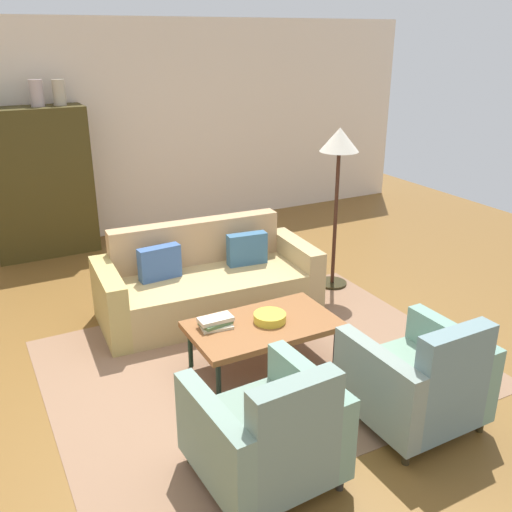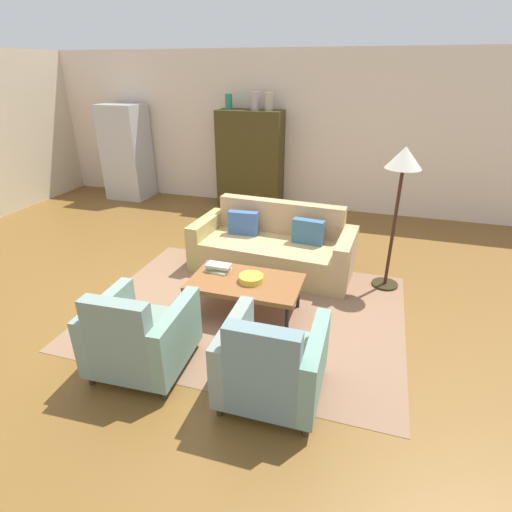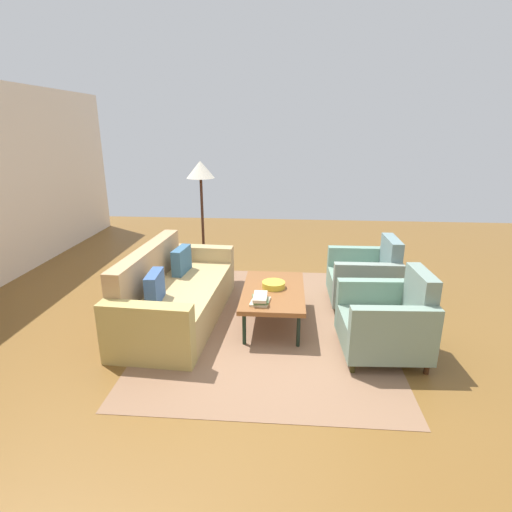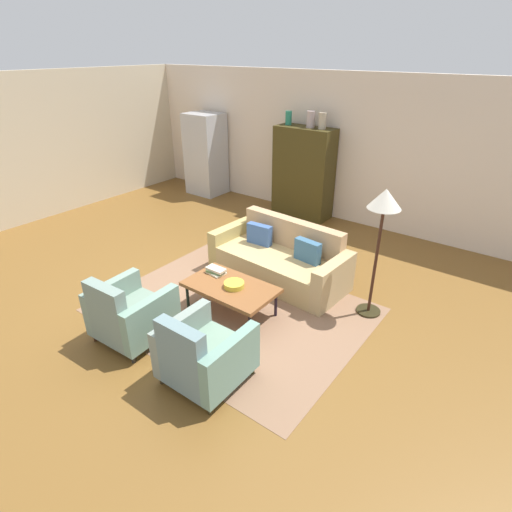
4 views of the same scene
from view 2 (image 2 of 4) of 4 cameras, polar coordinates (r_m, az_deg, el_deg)
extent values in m
plane|color=brown|center=(4.70, -6.15, -6.88)|extent=(11.81, 11.81, 0.00)
cube|color=beige|center=(7.81, 5.09, 17.19)|extent=(9.84, 0.12, 2.80)
cube|color=#89654B|center=(4.57, -1.22, -7.66)|extent=(3.40, 2.60, 0.01)
cube|color=tan|center=(5.36, 2.29, 0.06)|extent=(1.79, 1.00, 0.42)
cube|color=tan|center=(5.58, 3.51, 3.58)|extent=(1.75, 0.28, 0.86)
cube|color=tan|center=(5.13, 12.54, -0.55)|extent=(0.23, 0.91, 0.62)
cube|color=tan|center=(5.66, -6.95, 2.43)|extent=(0.23, 0.91, 0.62)
cube|color=#396283|center=(5.19, 7.44, 3.45)|extent=(0.41, 0.16, 0.32)
cube|color=#3B5B93|center=(5.44, -1.82, 4.72)|extent=(0.41, 0.15, 0.32)
cylinder|color=black|center=(4.84, -6.36, -3.44)|extent=(0.04, 0.04, 0.36)
cylinder|color=black|center=(4.56, 6.04, -5.34)|extent=(0.04, 0.04, 0.36)
cylinder|color=black|center=(4.40, -9.22, -6.78)|extent=(0.04, 0.04, 0.36)
cylinder|color=black|center=(4.10, 4.42, -9.18)|extent=(0.04, 0.04, 0.36)
cube|color=brown|center=(4.34, -1.48, -3.80)|extent=(1.20, 0.70, 0.05)
cylinder|color=#302D13|center=(4.32, -17.20, -10.49)|extent=(0.05, 0.05, 0.10)
cylinder|color=#382B23|center=(4.04, -8.69, -12.26)|extent=(0.05, 0.05, 0.10)
cylinder|color=#3B2111|center=(3.89, -22.37, -15.93)|extent=(0.05, 0.05, 0.10)
cylinder|color=#2A2722|center=(3.58, -13.02, -18.56)|extent=(0.05, 0.05, 0.10)
cube|color=gray|center=(3.82, -15.69, -11.83)|extent=(0.60, 0.83, 0.30)
cube|color=gray|center=(3.46, -18.82, -11.72)|extent=(0.57, 0.17, 0.78)
cube|color=gray|center=(3.91, -20.33, -9.26)|extent=(0.16, 0.81, 0.56)
cube|color=gray|center=(3.60, -11.12, -11.22)|extent=(0.16, 0.81, 0.56)
cylinder|color=#332518|center=(3.86, -1.42, -14.01)|extent=(0.05, 0.05, 0.10)
cylinder|color=#2D2D16|center=(3.75, 8.91, -15.73)|extent=(0.05, 0.05, 0.10)
cylinder|color=#322816|center=(3.39, -5.20, -20.96)|extent=(0.05, 0.05, 0.10)
cylinder|color=#332A14|center=(3.27, 6.98, -23.36)|extent=(0.05, 0.05, 0.10)
cube|color=gray|center=(3.41, 2.38, -15.91)|extent=(0.57, 0.81, 0.30)
cube|color=slate|center=(3.01, 0.83, -16.46)|extent=(0.56, 0.15, 0.78)
cube|color=gray|center=(3.40, -3.29, -13.17)|extent=(0.13, 0.80, 0.56)
cube|color=gray|center=(3.28, 8.39, -15.17)|extent=(0.13, 0.80, 0.56)
cylinder|color=gold|center=(4.29, -0.71, -3.22)|extent=(0.26, 0.26, 0.07)
cube|color=beige|center=(4.54, -5.33, -1.98)|extent=(0.27, 0.22, 0.02)
cube|color=#517044|center=(4.53, -5.35, -1.70)|extent=(0.26, 0.19, 0.03)
cube|color=beige|center=(4.51, -5.36, -1.36)|extent=(0.27, 0.14, 0.03)
cube|color=#3E3414|center=(7.74, -0.82, 13.45)|extent=(1.20, 0.50, 1.80)
cube|color=#40290F|center=(8.08, -2.33, 13.93)|extent=(0.56, 0.01, 1.51)
cube|color=#3D1D0E|center=(7.90, 1.90, 13.68)|extent=(0.56, 0.01, 1.51)
cylinder|color=#267B5E|center=(7.73, -3.89, 21.11)|extent=(0.13, 0.13, 0.27)
cylinder|color=#B49F9E|center=(7.57, -0.10, 21.22)|extent=(0.16, 0.16, 0.30)
cylinder|color=#B5A78E|center=(7.50, 1.86, 21.14)|extent=(0.15, 0.15, 0.30)
cube|color=#B7BABF|center=(8.80, -17.90, 13.89)|extent=(0.80, 0.70, 1.85)
cylinder|color=#99999E|center=(9.06, -16.39, 14.98)|extent=(0.02, 0.02, 0.70)
cylinder|color=black|center=(5.31, 17.86, -3.84)|extent=(0.32, 0.32, 0.03)
cylinder|color=#371E14|center=(5.01, 18.97, 3.58)|extent=(0.04, 0.04, 1.45)
cone|color=beige|center=(4.78, 20.42, 13.01)|extent=(0.40, 0.40, 0.24)
camera|label=1|loc=(3.20, -75.10, 8.92)|focal=39.95mm
camera|label=3|loc=(6.49, -42.69, 16.35)|focal=28.34mm
camera|label=4|loc=(1.91, 109.79, 13.98)|focal=28.60mm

